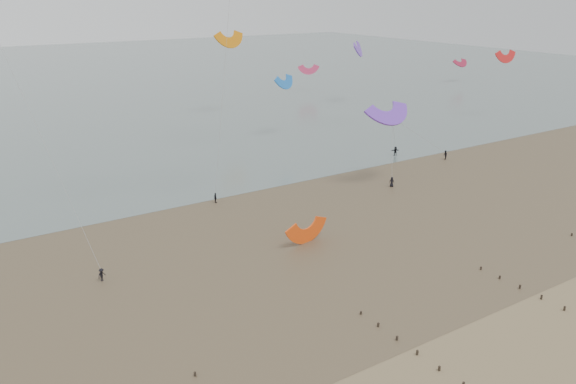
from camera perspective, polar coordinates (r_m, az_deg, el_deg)
name	(u,v)px	position (r m, az deg, el deg)	size (l,w,h in m)	color
sea_and_shore	(197,251)	(71.55, -9.26, -5.95)	(500.00, 665.00, 0.03)	#475654
kitesurfers	(327,179)	(94.64, 3.94, 1.31)	(85.05, 25.75, 1.85)	black
grounded_kite	(307,242)	(73.05, 1.94, -5.13)	(5.89, 3.08, 4.49)	#F74A0F
kites_airborne	(17,42)	(113.18, -25.83, 13.57)	(242.84, 113.23, 43.35)	#16821F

